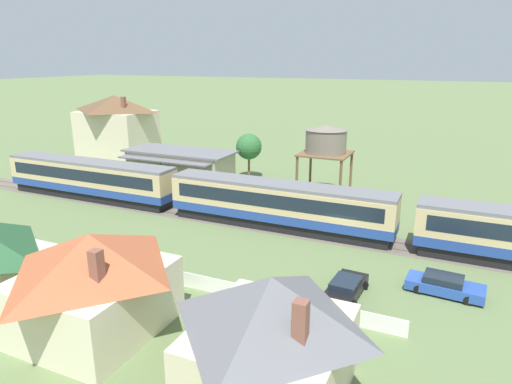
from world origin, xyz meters
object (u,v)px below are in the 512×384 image
(cottage_terracotta_roof_2, at_px, (93,281))
(parked_car_black, at_px, (346,288))
(water_tower, at_px, (326,141))
(parked_car_blue, at_px, (445,285))
(station_building, at_px, (180,166))
(cottage_grey_roof, at_px, (271,336))
(passenger_train, at_px, (282,203))
(station_house_brown_roof, at_px, (117,125))
(yard_tree_0, at_px, (249,147))

(cottage_terracotta_roof_2, relative_size, parked_car_black, 1.80)
(water_tower, xyz_separation_m, parked_car_blue, (13.08, -17.30, -5.67))
(station_building, bearing_deg, water_tower, 2.19)
(station_building, relative_size, cottage_grey_roof, 1.84)
(station_building, distance_m, water_tower, 18.51)
(passenger_train, xyz_separation_m, water_tower, (0.85, 10.55, 3.97))
(cottage_terracotta_roof_2, bearing_deg, station_house_brown_roof, 129.09)
(station_house_brown_roof, height_order, yard_tree_0, station_house_brown_roof)
(water_tower, distance_m, parked_car_black, 22.22)
(passenger_train, height_order, cottage_terracotta_roof_2, cottage_terracotta_roof_2)
(water_tower, bearing_deg, cottage_terracotta_roof_2, -98.45)
(water_tower, relative_size, cottage_terracotta_roof_2, 0.99)
(yard_tree_0, bearing_deg, water_tower, -19.51)
(water_tower, relative_size, parked_car_black, 1.79)
(station_house_brown_roof, distance_m, parked_car_blue, 54.94)
(station_house_brown_roof, bearing_deg, cottage_grey_roof, -42.96)
(cottage_grey_roof, height_order, parked_car_blue, cottage_grey_roof)
(yard_tree_0, bearing_deg, parked_car_blue, -41.50)
(station_house_brown_roof, height_order, cottage_terracotta_roof_2, station_house_brown_roof)
(station_house_brown_roof, relative_size, cottage_terracotta_roof_2, 1.42)
(cottage_grey_roof, distance_m, parked_car_black, 10.58)
(cottage_grey_roof, xyz_separation_m, parked_car_blue, (6.70, 13.13, -2.44))
(yard_tree_0, bearing_deg, station_building, -147.88)
(station_building, distance_m, yard_tree_0, 8.75)
(cottage_terracotta_roof_2, relative_size, parked_car_blue, 1.64)
(station_building, xyz_separation_m, parked_car_blue, (31.07, -16.61, -1.38))
(station_house_brown_roof, height_order, parked_car_black, station_house_brown_roof)
(passenger_train, xyz_separation_m, station_building, (-17.14, 9.86, -0.32))
(station_house_brown_roof, bearing_deg, parked_car_black, -33.84)
(station_building, xyz_separation_m, water_tower, (17.99, 0.69, 4.29))
(parked_car_black, bearing_deg, station_house_brown_roof, 59.79)
(station_building, relative_size, cottage_terracotta_roof_2, 1.69)
(cottage_grey_roof, xyz_separation_m, yard_tree_0, (-17.18, 34.26, 1.08))
(parked_car_blue, bearing_deg, yard_tree_0, 142.85)
(parked_car_black, relative_size, yard_tree_0, 0.78)
(parked_car_black, bearing_deg, passenger_train, 43.92)
(passenger_train, bearing_deg, cottage_terracotta_roof_2, -100.53)
(station_house_brown_roof, distance_m, cottage_terracotta_roof_2, 49.05)
(station_house_brown_roof, height_order, cottage_grey_roof, station_house_brown_roof)
(yard_tree_0, bearing_deg, parked_car_black, -52.95)
(station_house_brown_roof, height_order, water_tower, station_house_brown_roof)
(cottage_terracotta_roof_2, bearing_deg, yard_tree_0, 100.82)
(water_tower, xyz_separation_m, cottage_terracotta_roof_2, (-4.40, -29.65, -3.29))
(station_building, height_order, station_house_brown_roof, station_house_brown_roof)
(parked_car_black, bearing_deg, cottage_terracotta_roof_2, 132.53)
(station_building, xyz_separation_m, station_house_brown_roof, (-17.32, 9.08, 2.80))
(passenger_train, distance_m, water_tower, 11.30)
(parked_car_blue, bearing_deg, station_building, 156.22)
(parked_car_black, bearing_deg, station_building, 56.01)
(station_building, height_order, water_tower, water_tower)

